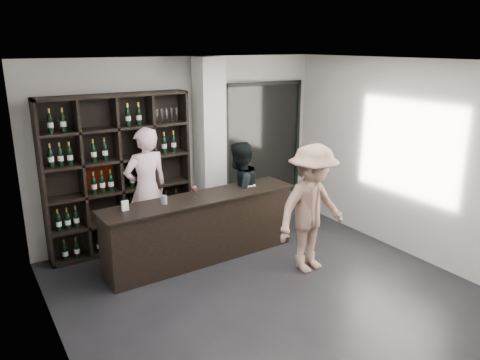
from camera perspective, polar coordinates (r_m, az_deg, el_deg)
floor at (r=6.05m, az=4.96°, el=-14.57°), size 5.00×5.50×0.01m
wine_shelf at (r=7.24m, az=-14.54°, el=0.63°), size 2.20×0.35×2.40m
structural_column at (r=7.65m, az=-3.69°, el=3.89°), size 0.40×0.40×2.90m
glass_panel at (r=8.45m, az=2.83°, el=4.75°), size 1.60×0.08×2.10m
tasting_counter at (r=6.91m, az=-4.66°, el=-5.89°), size 2.97×0.62×0.97m
taster_pink at (r=7.27m, az=-11.32°, el=-1.11°), size 0.73×0.52×1.91m
taster_black at (r=7.38m, az=-0.10°, el=-1.61°), size 0.97×0.87×1.64m
customer at (r=6.51m, az=8.75°, el=-3.50°), size 1.23×0.78×1.81m
wine_glass at (r=6.65m, az=-5.60°, el=-1.32°), size 0.12×0.12×0.23m
spit_cup at (r=6.49m, az=-9.25°, el=-2.40°), size 0.11×0.11×0.12m
napkin_stack at (r=7.24m, az=1.20°, el=-0.60°), size 0.15×0.15×0.02m
card_stand at (r=6.35m, az=-13.85°, el=-3.05°), size 0.09×0.05×0.13m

